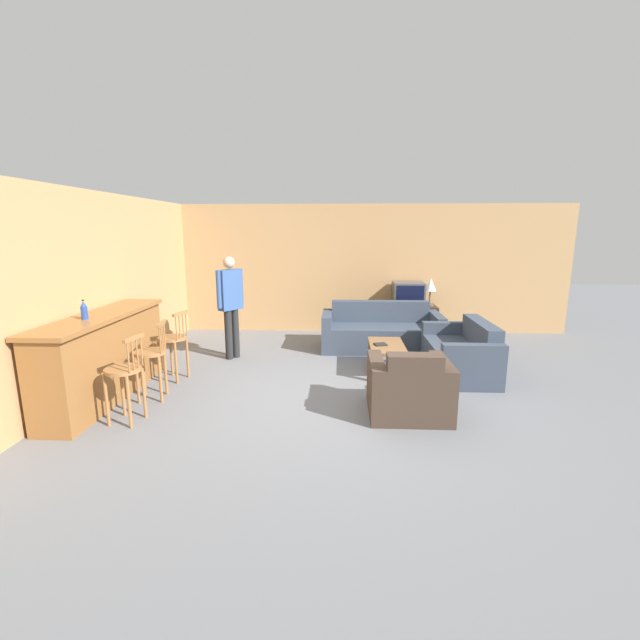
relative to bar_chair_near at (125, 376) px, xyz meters
name	(u,v)px	position (x,y,z in m)	size (l,w,h in m)	color
ground_plane	(332,399)	(2.24, 0.75, -0.54)	(24.00, 24.00, 0.00)	slate
wall_back	(336,269)	(2.24, 4.48, 0.76)	(9.40, 0.08, 2.60)	tan
wall_left	(129,282)	(-0.93, 2.12, 0.76)	(0.08, 8.73, 2.60)	tan
bar_counter	(105,356)	(-0.60, 0.69, 0.01)	(0.55, 2.35, 1.08)	brown
bar_chair_near	(125,376)	(0.00, 0.00, 0.00)	(0.44, 0.44, 0.99)	#996638
bar_chair_mid	(152,358)	(0.00, 0.67, 0.00)	(0.44, 0.44, 0.99)	#996638
bar_chair_far	(173,343)	(0.00, 1.38, 0.00)	(0.47, 0.47, 0.99)	#996638
couch_far	(381,332)	(3.07, 3.14, -0.24)	(2.08, 0.90, 0.82)	#384251
armchair_near	(409,389)	(3.13, 0.35, -0.23)	(0.91, 0.86, 0.80)	#423328
loveseat_right	(461,354)	(4.13, 1.83, -0.24)	(0.83, 1.52, 0.79)	#384251
coffee_table	(387,349)	(3.04, 1.85, -0.18)	(0.51, 0.95, 0.42)	brown
tv_unit	(407,321)	(3.68, 4.12, -0.23)	(1.13, 0.54, 0.61)	#2D2319
tv	(408,294)	(3.68, 4.12, 0.31)	(0.60, 0.53, 0.47)	#4C4C4C
bottle	(84,310)	(-0.62, 0.40, 0.65)	(0.07, 0.07, 0.23)	#234293
book_on_table	(380,344)	(2.94, 1.83, -0.10)	(0.21, 0.20, 0.02)	black
table_lamp	(431,286)	(4.11, 4.12, 0.48)	(0.23, 0.23, 0.54)	brown
person_by_window	(231,301)	(0.56, 2.45, 0.42)	(0.37, 0.43, 1.68)	black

